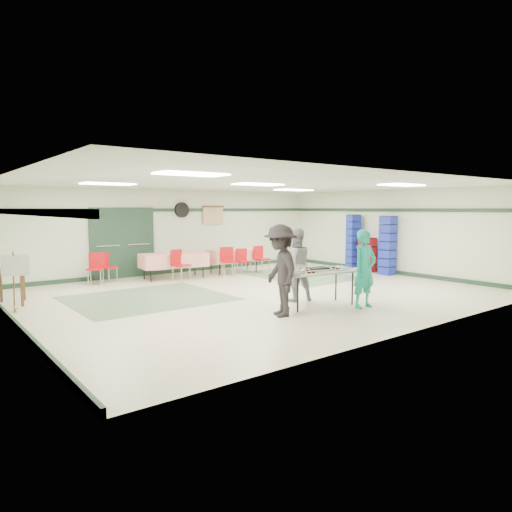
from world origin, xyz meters
TOP-DOWN VIEW (x-y plane):
  - floor at (0.00, 0.00)m, footprint 11.00×11.00m
  - ceiling at (0.00, 0.00)m, footprint 11.00×11.00m
  - wall_back at (0.00, 4.50)m, footprint 11.00×0.00m
  - wall_front at (0.00, -4.50)m, footprint 11.00×0.00m
  - wall_left at (-5.50, 0.00)m, footprint 0.00×9.00m
  - wall_right at (5.50, 0.00)m, footprint 0.00×9.00m
  - trim_back at (0.00, 4.47)m, footprint 11.00×0.06m
  - baseboard_back at (0.00, 4.47)m, footprint 11.00×0.06m
  - trim_left at (-5.47, 0.00)m, footprint 0.06×9.00m
  - baseboard_left at (-5.47, 0.00)m, footprint 0.06×9.00m
  - trim_right at (5.47, 0.00)m, footprint 0.06×9.00m
  - baseboard_right at (5.47, 0.00)m, footprint 0.06×9.00m
  - green_patch_a at (-2.50, 1.00)m, footprint 3.50×3.00m
  - green_patch_b at (2.80, 1.50)m, footprint 2.50×3.50m
  - double_door_left at (-2.20, 4.44)m, footprint 0.90×0.06m
  - double_door_right at (-1.25, 4.44)m, footprint 0.90×0.06m
  - door_frame at (-1.73, 4.42)m, footprint 2.00×0.03m
  - wall_fan at (0.30, 4.44)m, footprint 0.50×0.10m
  - scroll_banner at (1.50, 4.44)m, footprint 0.80×0.02m
  - serving_table at (0.05, -2.04)m, footprint 1.76×0.89m
  - sheet_tray_right at (0.68, -2.08)m, footprint 0.65×0.52m
  - sheet_tray_mid at (-0.01, -1.90)m, footprint 0.68×0.55m
  - sheet_tray_left at (-0.50, -2.20)m, footprint 0.67×0.54m
  - baking_pan at (0.08, -2.01)m, footprint 0.47×0.33m
  - foam_box_stack at (-0.81, -2.03)m, footprint 0.25×0.23m
  - volunteer_teal at (0.72, -2.74)m, footprint 0.62×0.42m
  - volunteer_grey at (0.05, -1.31)m, footprint 0.95×0.83m
  - volunteer_dark at (-1.18, -2.22)m, footprint 1.05×1.33m
  - dining_table_a at (1.61, 3.36)m, footprint 1.73×0.84m
  - dining_table_b at (-0.59, 3.36)m, footprint 2.04×1.11m
  - chair_a at (1.55, 2.79)m, footprint 0.44×0.44m
  - chair_b at (0.97, 2.79)m, footprint 0.54×0.54m
  - chair_c at (2.27, 2.79)m, footprint 0.44×0.44m
  - chair_d at (-0.72, 2.79)m, footprint 0.53×0.53m
  - chair_loose_a at (-2.47, 3.83)m, footprint 0.53×0.53m
  - chair_loose_b at (-2.82, 3.63)m, footprint 0.57×0.57m
  - crate_stack_blue_a at (5.15, 1.34)m, footprint 0.44×0.44m
  - crate_stack_red at (5.15, 0.73)m, footprint 0.49×0.49m
  - crate_stack_blue_b at (5.15, -0.07)m, footprint 0.42×0.42m
  - printer_table at (-5.15, 2.24)m, footprint 0.78×1.01m
  - office_printer at (-5.15, 1.49)m, footprint 0.61×0.57m
  - broom at (-5.23, 1.40)m, footprint 0.04×0.20m

SIDE VIEW (x-z plane):
  - floor at x=0.00m, z-range 0.00..0.00m
  - green_patch_a at x=-2.50m, z-range 0.00..0.01m
  - green_patch_b at x=2.80m, z-range 0.00..0.01m
  - baseboard_back at x=0.00m, z-range 0.00..0.12m
  - baseboard_left at x=-5.47m, z-range 0.00..0.12m
  - baseboard_right at x=5.47m, z-range 0.00..0.12m
  - chair_a at x=1.55m, z-range 0.09..0.91m
  - chair_loose_a at x=-2.47m, z-range 0.10..0.95m
  - chair_c at x=2.27m, z-range 0.10..0.97m
  - chair_loose_b at x=-2.82m, z-range 0.10..0.99m
  - chair_b at x=0.97m, z-range 0.10..1.00m
  - chair_d at x=-0.72m, z-range 0.10..1.02m
  - dining_table_a at x=1.61m, z-range 0.19..0.95m
  - dining_table_b at x=-0.59m, z-range 0.19..0.95m
  - crate_stack_red at x=5.15m, z-range 0.00..1.14m
  - broom at x=-5.23m, z-range 0.03..1.24m
  - printer_table at x=-5.15m, z-range 0.27..1.01m
  - serving_table at x=0.05m, z-range 0.33..1.09m
  - sheet_tray_right at x=0.68m, z-range 0.76..0.78m
  - sheet_tray_mid at x=-0.01m, z-range 0.76..0.78m
  - sheet_tray_left at x=-0.50m, z-range 0.76..0.78m
  - baking_pan at x=0.08m, z-range 0.76..0.84m
  - volunteer_grey at x=0.05m, z-range 0.00..1.65m
  - volunteer_teal at x=0.72m, z-range 0.00..1.66m
  - volunteer_dark at x=-1.18m, z-range 0.00..1.80m
  - crate_stack_blue_b at x=5.15m, z-range 0.00..1.87m
  - crate_stack_blue_a at x=5.15m, z-range 0.00..1.89m
  - office_printer at x=-5.15m, z-range 0.75..1.15m
  - foam_box_stack at x=-0.81m, z-range 0.76..1.17m
  - double_door_left at x=-2.20m, z-range 0.00..2.10m
  - double_door_right at x=-1.25m, z-range 0.00..2.10m
  - door_frame at x=-1.73m, z-range -0.02..2.12m
  - wall_back at x=0.00m, z-range -4.15..6.85m
  - wall_front at x=0.00m, z-range -4.15..6.85m
  - wall_left at x=-5.50m, z-range -3.15..5.85m
  - wall_right at x=5.50m, z-range -3.15..5.85m
  - scroll_banner at x=1.50m, z-range 1.55..2.15m
  - trim_back at x=0.00m, z-range 2.00..2.10m
  - trim_left at x=-5.47m, z-range 2.00..2.10m
  - trim_right at x=5.47m, z-range 2.00..2.10m
  - wall_fan at x=0.30m, z-range 1.80..2.30m
  - ceiling at x=0.00m, z-range 2.70..2.70m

